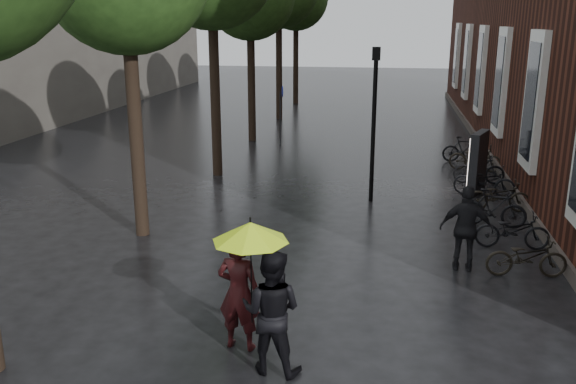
% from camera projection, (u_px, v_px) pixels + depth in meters
% --- Properties ---
extents(person_burgundy, '(0.75, 0.54, 1.90)m').
position_uv_depth(person_burgundy, '(239.00, 292.00, 9.52)').
color(person_burgundy, black).
rests_on(person_burgundy, ground).
extents(person_black, '(1.02, 0.84, 1.91)m').
position_uv_depth(person_black, '(271.00, 312.00, 8.90)').
color(person_black, black).
rests_on(person_black, ground).
extents(lime_umbrella, '(1.16, 1.16, 1.71)m').
position_uv_depth(lime_umbrella, '(250.00, 232.00, 8.96)').
color(lime_umbrella, black).
rests_on(lime_umbrella, ground).
extents(pedestrian_walking, '(1.11, 0.55, 1.82)m').
position_uv_depth(pedestrian_walking, '(466.00, 229.00, 12.53)').
color(pedestrian_walking, black).
rests_on(pedestrian_walking, ground).
extents(parked_bicycles, '(2.05, 10.93, 0.97)m').
position_uv_depth(parked_bicycles, '(489.00, 187.00, 17.30)').
color(parked_bicycles, black).
rests_on(parked_bicycles, ground).
extents(ad_lightbox, '(0.28, 1.23, 1.85)m').
position_uv_depth(ad_lightbox, '(478.00, 162.00, 18.18)').
color(ad_lightbox, black).
rests_on(ad_lightbox, ground).
extents(lamp_post, '(0.22, 0.22, 4.33)m').
position_uv_depth(lamp_post, '(374.00, 110.00, 16.88)').
color(lamp_post, black).
rests_on(lamp_post, ground).
extents(cycle_sign, '(0.13, 0.44, 2.42)m').
position_uv_depth(cycle_sign, '(281.00, 106.00, 25.00)').
color(cycle_sign, '#262628').
rests_on(cycle_sign, ground).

